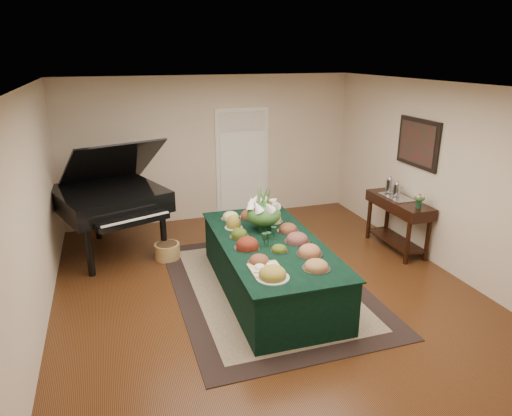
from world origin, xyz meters
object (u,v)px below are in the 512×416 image
object	(u,v)px
floral_centerpiece	(264,210)
buffet_table	(270,266)
grand_piano	(110,197)
mahogany_sideboard	(399,211)

from	to	relation	value
floral_centerpiece	buffet_table	bearing A→B (deg)	-97.50
buffet_table	floral_centerpiece	world-z (taller)	floral_centerpiece
grand_piano	buffet_table	bearing A→B (deg)	-45.82
buffet_table	grand_piano	world-z (taller)	grand_piano
floral_centerpiece	mahogany_sideboard	xyz separation A→B (m)	(2.39, 0.26, -0.35)
grand_piano	floral_centerpiece	bearing A→B (deg)	-38.42
buffet_table	mahogany_sideboard	size ratio (longest dim) A/B	2.14
buffet_table	grand_piano	distance (m)	2.86
buffet_table	grand_piano	xyz separation A→B (m)	(-1.95, 2.01, 0.56)
buffet_table	floral_centerpiece	size ratio (longest dim) A/B	5.55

